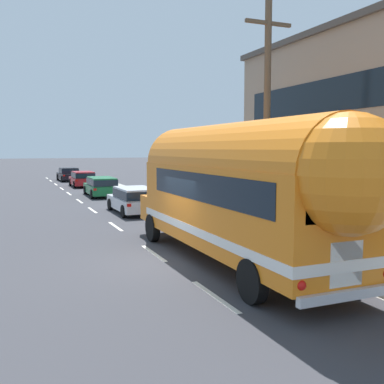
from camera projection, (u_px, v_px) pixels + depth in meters
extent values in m
plane|color=#38383D|center=(166.00, 262.00, 13.41)|extent=(300.00, 300.00, 0.00)
cube|color=silver|center=(215.00, 296.00, 10.27)|extent=(0.14, 2.40, 0.01)
cube|color=silver|center=(154.00, 253.00, 14.48)|extent=(0.14, 2.40, 0.01)
cube|color=silver|center=(116.00, 226.00, 19.45)|extent=(0.14, 2.40, 0.01)
cube|color=silver|center=(92.00, 210.00, 24.56)|extent=(0.14, 2.40, 0.01)
cube|color=silver|center=(80.00, 201.00, 28.80)|extent=(0.14, 2.40, 0.01)
cube|color=silver|center=(69.00, 194.00, 33.63)|extent=(0.14, 2.40, 0.01)
cube|color=silver|center=(62.00, 189.00, 37.76)|extent=(0.14, 2.40, 0.01)
cube|color=silver|center=(56.00, 184.00, 42.20)|extent=(0.14, 2.40, 0.01)
cube|color=silver|center=(51.00, 181.00, 46.90)|extent=(0.14, 2.40, 0.01)
cube|color=silver|center=(47.00, 178.00, 51.04)|extent=(0.14, 2.40, 0.01)
cube|color=silver|center=(153.00, 207.00, 25.74)|extent=(0.12, 80.00, 0.01)
cube|color=#9E9B93|center=(181.00, 210.00, 24.27)|extent=(1.90, 90.00, 0.15)
cylinder|color=brown|center=(267.00, 124.00, 15.69)|extent=(0.24, 0.24, 8.50)
cube|color=brown|center=(268.00, 23.00, 15.35)|extent=(1.80, 0.12, 0.12)
cube|color=orange|center=(235.00, 206.00, 12.81)|extent=(2.50, 9.15, 2.30)
cylinder|color=orange|center=(236.00, 166.00, 12.70)|extent=(2.45, 9.05, 2.45)
sphere|color=orange|center=(348.00, 174.00, 8.54)|extent=(2.40, 2.40, 2.40)
cube|color=orange|center=(173.00, 207.00, 17.67)|extent=(2.26, 1.30, 0.95)
cube|color=white|center=(235.00, 228.00, 12.87)|extent=(2.54, 9.19, 0.24)
cube|color=black|center=(241.00, 186.00, 12.47)|extent=(2.53, 7.35, 0.76)
cube|color=black|center=(347.00, 200.00, 8.58)|extent=(2.00, 0.08, 0.84)
cube|color=white|center=(346.00, 264.00, 8.69)|extent=(0.80, 0.06, 0.90)
cube|color=silver|center=(348.00, 295.00, 8.67)|extent=(2.34, 0.14, 0.20)
sphere|color=red|center=(301.00, 285.00, 8.31)|extent=(0.20, 0.20, 0.20)
cube|color=black|center=(178.00, 175.00, 16.99)|extent=(2.14, 0.10, 0.96)
cube|color=silver|center=(167.00, 208.00, 18.31)|extent=(0.90, 0.10, 0.56)
cylinder|color=black|center=(153.00, 228.00, 16.31)|extent=(0.26, 1.00, 1.00)
cylinder|color=black|center=(210.00, 224.00, 17.21)|extent=(0.26, 1.00, 1.00)
cylinder|color=black|center=(252.00, 281.00, 9.75)|extent=(0.26, 1.00, 1.00)
cylinder|color=black|center=(337.00, 270.00, 10.65)|extent=(0.26, 1.00, 1.00)
cube|color=silver|center=(133.00, 203.00, 23.54)|extent=(1.90, 4.43, 0.60)
cube|color=silver|center=(136.00, 193.00, 23.05)|extent=(1.69, 2.98, 0.55)
cube|color=black|center=(136.00, 194.00, 23.05)|extent=(1.75, 3.02, 0.43)
cube|color=red|center=(129.00, 205.00, 21.17)|extent=(0.20, 0.04, 0.14)
cube|color=red|center=(162.00, 204.00, 21.80)|extent=(0.20, 0.04, 0.14)
cylinder|color=black|center=(110.00, 204.00, 24.59)|extent=(0.20, 0.64, 0.64)
cylinder|color=black|center=(142.00, 203.00, 25.29)|extent=(0.20, 0.64, 0.64)
cylinder|color=black|center=(124.00, 211.00, 21.82)|extent=(0.20, 0.64, 0.64)
cylinder|color=black|center=(159.00, 209.00, 22.52)|extent=(0.20, 0.64, 0.64)
cube|color=#196633|center=(101.00, 189.00, 31.81)|extent=(1.90, 4.70, 0.60)
cube|color=#196633|center=(102.00, 181.00, 31.32)|extent=(1.67, 3.24, 0.55)
cube|color=black|center=(102.00, 182.00, 31.32)|extent=(1.73, 3.28, 0.43)
cube|color=red|center=(95.00, 189.00, 29.35)|extent=(0.20, 0.04, 0.14)
cube|color=red|center=(118.00, 189.00, 29.91)|extent=(0.20, 0.04, 0.14)
cylinder|color=black|center=(85.00, 190.00, 33.03)|extent=(0.21, 0.64, 0.64)
cylinder|color=black|center=(108.00, 189.00, 33.65)|extent=(0.21, 0.64, 0.64)
cylinder|color=black|center=(92.00, 194.00, 30.01)|extent=(0.21, 0.64, 0.64)
cylinder|color=black|center=(117.00, 193.00, 30.64)|extent=(0.21, 0.64, 0.64)
cube|color=#A5191E|center=(82.00, 181.00, 39.67)|extent=(1.83, 4.26, 0.60)
cube|color=#A5191E|center=(83.00, 175.00, 39.18)|extent=(1.63, 2.81, 0.55)
cube|color=black|center=(83.00, 175.00, 39.18)|extent=(1.69, 2.85, 0.43)
cube|color=red|center=(77.00, 181.00, 37.39)|extent=(0.20, 0.04, 0.14)
cube|color=red|center=(95.00, 180.00, 37.99)|extent=(0.20, 0.04, 0.14)
cylinder|color=black|center=(70.00, 182.00, 40.67)|extent=(0.20, 0.64, 0.64)
cylinder|color=black|center=(89.00, 182.00, 41.33)|extent=(0.20, 0.64, 0.64)
cylinder|color=black|center=(75.00, 185.00, 38.05)|extent=(0.20, 0.64, 0.64)
cylinder|color=black|center=(95.00, 184.00, 38.71)|extent=(0.20, 0.64, 0.64)
cube|color=black|center=(69.00, 176.00, 46.82)|extent=(2.01, 4.65, 0.60)
cube|color=black|center=(69.00, 170.00, 46.65)|extent=(1.74, 2.30, 0.55)
cube|color=black|center=(69.00, 171.00, 46.65)|extent=(1.80, 2.34, 0.43)
cube|color=red|center=(64.00, 176.00, 44.37)|extent=(0.20, 0.05, 0.14)
cube|color=red|center=(81.00, 175.00, 45.04)|extent=(0.20, 0.05, 0.14)
cylinder|color=black|center=(58.00, 177.00, 47.92)|extent=(0.22, 0.65, 0.64)
cylinder|color=black|center=(75.00, 177.00, 48.65)|extent=(0.22, 0.65, 0.64)
cylinder|color=black|center=(62.00, 179.00, 45.02)|extent=(0.22, 0.65, 0.64)
cylinder|color=black|center=(80.00, 178.00, 45.75)|extent=(0.22, 0.65, 0.64)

